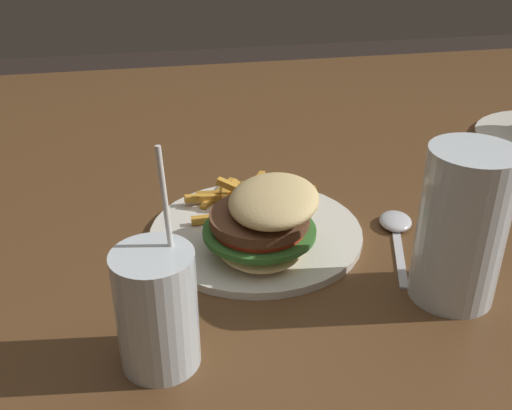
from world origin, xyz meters
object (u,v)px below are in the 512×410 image
object	(u,v)px
beer_glass	(461,231)
juice_glass	(157,314)
spoon	(396,225)
meal_plate_near	(260,224)

from	to	relation	value
beer_glass	juice_glass	distance (m)	0.32
spoon	beer_glass	bearing A→B (deg)	-160.10
spoon	juice_glass	bearing A→B (deg)	139.16
meal_plate_near	juice_glass	size ratio (longest dim) A/B	1.28
meal_plate_near	beer_glass	size ratio (longest dim) A/B	1.57
juice_glass	spoon	xyz separation A→B (m)	(-0.19, 0.31, -0.05)
juice_glass	spoon	world-z (taller)	juice_glass
beer_glass	spoon	xyz separation A→B (m)	(-0.14, -0.00, -0.07)
meal_plate_near	spoon	distance (m)	0.18
beer_glass	juice_glass	world-z (taller)	juice_glass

